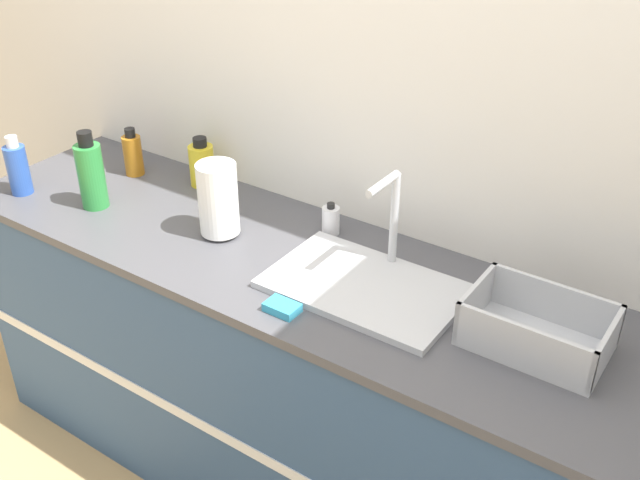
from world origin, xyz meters
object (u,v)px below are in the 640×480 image
at_px(dish_rack, 537,331).
at_px(bottle_yellow, 202,164).
at_px(bottle_green, 91,174).
at_px(soap_dispenser, 331,220).
at_px(paper_towel_roll, 218,200).
at_px(sink, 366,282).
at_px(bottle_amber, 133,154).
at_px(bottle_blue, 18,168).

height_order(dish_rack, bottle_yellow, bottle_yellow).
xyz_separation_m(bottle_green, soap_dispenser, (0.74, 0.29, -0.07)).
xyz_separation_m(paper_towel_roll, dish_rack, (0.99, 0.02, -0.08)).
height_order(paper_towel_roll, bottle_green, bottle_green).
xyz_separation_m(sink, paper_towel_roll, (-0.52, -0.00, 0.10)).
bearing_deg(bottle_amber, bottle_green, -73.18).
bearing_deg(paper_towel_roll, soap_dispenser, 35.58).
height_order(sink, paper_towel_roll, sink).
xyz_separation_m(paper_towel_roll, bottle_blue, (-0.74, -0.17, -0.03)).
height_order(sink, soap_dispenser, sink).
xyz_separation_m(dish_rack, bottle_yellow, (-1.27, 0.20, 0.03)).
distance_m(bottle_green, soap_dispenser, 0.79).
xyz_separation_m(bottle_yellow, bottle_amber, (-0.26, -0.07, -0.00)).
bearing_deg(dish_rack, bottle_green, -175.44).
relative_size(bottle_green, bottle_blue, 1.27).
height_order(paper_towel_roll, bottle_amber, paper_towel_roll).
bearing_deg(sink, bottle_green, -174.64).
bearing_deg(bottle_green, bottle_blue, -164.72).
distance_m(bottle_blue, soap_dispenser, 1.08).
bearing_deg(soap_dispenser, sink, -38.32).
bearing_deg(dish_rack, bottle_amber, 175.22).
bearing_deg(bottle_amber, bottle_yellow, 16.20).
bearing_deg(dish_rack, soap_dispenser, 166.45).
relative_size(dish_rack, bottle_amber, 1.97).
distance_m(sink, bottle_yellow, 0.83).
xyz_separation_m(sink, bottle_amber, (-1.06, 0.15, 0.05)).
relative_size(bottle_blue, soap_dispenser, 1.98).
distance_m(sink, bottle_amber, 1.07).
xyz_separation_m(sink, bottle_yellow, (-0.80, 0.23, 0.06)).
bearing_deg(bottle_yellow, bottle_blue, -139.60).
relative_size(bottle_green, soap_dispenser, 2.52).
relative_size(bottle_yellow, bottle_amber, 1.01).
xyz_separation_m(dish_rack, bottle_blue, (-1.73, -0.19, 0.05)).
bearing_deg(bottle_blue, bottle_yellow, 40.40).
relative_size(paper_towel_roll, bottle_green, 0.90).
distance_m(bottle_yellow, soap_dispenser, 0.55).
relative_size(dish_rack, bottle_yellow, 1.95).
distance_m(paper_towel_roll, bottle_yellow, 0.36).
distance_m(paper_towel_roll, soap_dispenser, 0.35).
distance_m(sink, paper_towel_roll, 0.53).
bearing_deg(bottle_amber, soap_dispenser, 3.20).
bearing_deg(soap_dispenser, bottle_yellow, 176.95).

